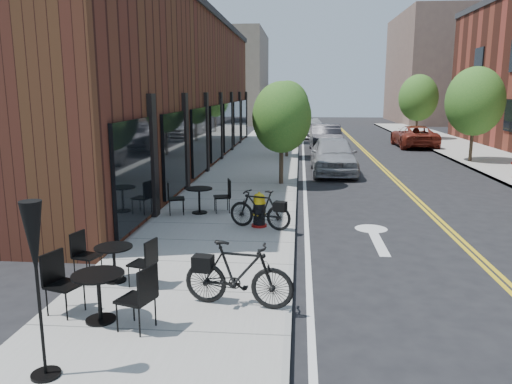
{
  "coord_description": "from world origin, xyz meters",
  "views": [
    {
      "loc": [
        0.08,
        -9.63,
        3.58
      ],
      "look_at": [
        -1.03,
        2.98,
        1.0
      ],
      "focal_mm": 35.0,
      "sensor_mm": 36.0,
      "label": 1
    }
  ],
  "objects": [
    {
      "name": "tree_far_c",
      "position": [
        8.6,
        28.0,
        3.06
      ],
      "size": [
        2.8,
        2.8,
        4.62
      ],
      "color": "#382B1E",
      "rests_on": "sidewalk_far"
    },
    {
      "name": "tree_near_a",
      "position": [
        -0.6,
        9.0,
        2.6
      ],
      "size": [
        2.2,
        2.2,
        3.81
      ],
      "color": "#382B1E",
      "rests_on": "sidewalk_near"
    },
    {
      "name": "fire_hydrant",
      "position": [
        -0.93,
        2.83,
        0.55
      ],
      "size": [
        0.46,
        0.46,
        0.91
      ],
      "rotation": [
        0.0,
        0.0,
        -0.18
      ],
      "color": "maroon",
      "rests_on": "sidewalk_near"
    },
    {
      "name": "bicycle_left",
      "position": [
        -0.9,
        2.65,
        0.62
      ],
      "size": [
        1.74,
        1.0,
        1.01
      ],
      "primitive_type": "imported",
      "rotation": [
        0.0,
        0.0,
        -1.9
      ],
      "color": "black",
      "rests_on": "sidewalk_near"
    },
    {
      "name": "bistro_set_c",
      "position": [
        -2.76,
        4.12,
        0.6
      ],
      "size": [
        1.81,
        0.94,
        0.95
      ],
      "rotation": [
        0.0,
        0.0,
        0.27
      ],
      "color": "black",
      "rests_on": "sidewalk_near"
    },
    {
      "name": "tree_near_c",
      "position": [
        -0.6,
        25.0,
        2.53
      ],
      "size": [
        2.1,
        2.1,
        3.67
      ],
      "color": "#382B1E",
      "rests_on": "sidewalk_near"
    },
    {
      "name": "tree_near_b",
      "position": [
        -0.6,
        17.0,
        2.71
      ],
      "size": [
        2.3,
        2.3,
        3.98
      ],
      "color": "#382B1E",
      "rests_on": "sidewalk_near"
    },
    {
      "name": "bg_building_left",
      "position": [
        -8.0,
        48.0,
        5.0
      ],
      "size": [
        8.0,
        14.0,
        10.0
      ],
      "primitive_type": "cube",
      "color": "#726656",
      "rests_on": "ground"
    },
    {
      "name": "ground",
      "position": [
        0.0,
        0.0,
        0.0
      ],
      "size": [
        120.0,
        120.0,
        0.0
      ],
      "primitive_type": "plane",
      "color": "black",
      "rests_on": "ground"
    },
    {
      "name": "patio_umbrella",
      "position": [
        -3.0,
        -4.3,
        1.71
      ],
      "size": [
        0.36,
        0.36,
        2.22
      ],
      "color": "black",
      "rests_on": "sidewalk_near"
    },
    {
      "name": "parked_car_c",
      "position": [
        1.0,
        29.59,
        0.71
      ],
      "size": [
        2.65,
        5.15,
        1.43
      ],
      "primitive_type": "imported",
      "rotation": [
        0.0,
        0.0,
        0.13
      ],
      "color": "#A8A9AD",
      "rests_on": "ground"
    },
    {
      "name": "parked_car_a",
      "position": [
        1.55,
        12.24,
        0.81
      ],
      "size": [
        1.96,
        4.78,
        1.62
      ],
      "primitive_type": "imported",
      "rotation": [
        0.0,
        0.0,
        0.01
      ],
      "color": "#96979D",
      "rests_on": "ground"
    },
    {
      "name": "tree_far_b",
      "position": [
        8.6,
        16.0,
        3.06
      ],
      "size": [
        2.8,
        2.8,
        4.62
      ],
      "color": "#382B1E",
      "rests_on": "sidewalk_far"
    },
    {
      "name": "parked_car_b",
      "position": [
        1.6,
        20.26,
        0.81
      ],
      "size": [
        1.88,
        4.99,
        1.63
      ],
      "primitive_type": "imported",
      "rotation": [
        0.0,
        0.0,
        0.03
      ],
      "color": "black",
      "rests_on": "ground"
    },
    {
      "name": "sidewalk_near",
      "position": [
        -2.0,
        10.0,
        0.06
      ],
      "size": [
        4.0,
        70.0,
        0.12
      ],
      "primitive_type": "cube",
      "color": "#9E9B93",
      "rests_on": "ground"
    },
    {
      "name": "bicycle_right",
      "position": [
        -0.87,
        -2.06,
        0.67
      ],
      "size": [
        1.88,
        0.77,
        1.1
      ],
      "primitive_type": "imported",
      "rotation": [
        0.0,
        0.0,
        1.43
      ],
      "color": "black",
      "rests_on": "sidewalk_near"
    },
    {
      "name": "bistro_set_b",
      "position": [
        -3.28,
        -1.18,
        0.56
      ],
      "size": [
        1.65,
        0.85,
        0.87
      ],
      "rotation": [
        0.0,
        0.0,
        -0.26
      ],
      "color": "black",
      "rests_on": "sidewalk_near"
    },
    {
      "name": "tree_near_d",
      "position": [
        -0.6,
        33.0,
        2.79
      ],
      "size": [
        2.4,
        2.4,
        4.11
      ],
      "color": "#382B1E",
      "rests_on": "sidewalk_near"
    },
    {
      "name": "building_near",
      "position": [
        -6.5,
        14.0,
        3.5
      ],
      "size": [
        5.0,
        28.0,
        7.0
      ],
      "primitive_type": "cube",
      "color": "#4C2118",
      "rests_on": "ground"
    },
    {
      "name": "bg_building_right",
      "position": [
        16.0,
        50.0,
        6.0
      ],
      "size": [
        10.0,
        16.0,
        12.0
      ],
      "primitive_type": "cube",
      "color": "brown",
      "rests_on": "ground"
    },
    {
      "name": "bistro_set_a",
      "position": [
        -2.91,
        -2.77,
        0.62
      ],
      "size": [
        1.87,
        1.01,
        0.98
      ],
      "rotation": [
        0.0,
        0.0,
        -0.32
      ],
      "color": "black",
      "rests_on": "sidewalk_near"
    },
    {
      "name": "parked_car_far",
      "position": [
        7.4,
        23.22,
        0.69
      ],
      "size": [
        2.33,
        5.01,
        1.39
      ],
      "primitive_type": "imported",
      "rotation": [
        0.0,
        0.0,
        3.15
      ],
      "color": "maroon",
      "rests_on": "ground"
    }
  ]
}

